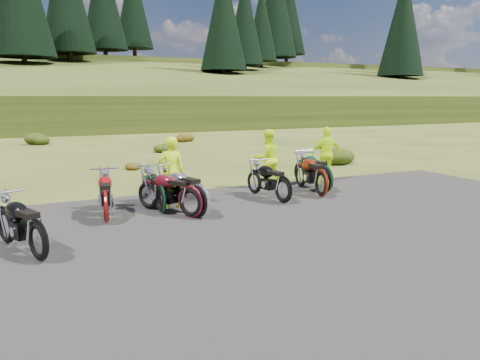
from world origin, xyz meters
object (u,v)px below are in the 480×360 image
motorcycle_0 (40,262)px  motorcycle_3 (200,219)px  motorcycle_7 (325,193)px  person_middle (171,173)px

motorcycle_0 → motorcycle_3: size_ratio=0.93×
motorcycle_3 → motorcycle_7: bearing=-90.2°
motorcycle_3 → person_middle: bearing=-4.1°
motorcycle_7 → motorcycle_0: bearing=111.8°
motorcycle_7 → person_middle: bearing=91.7°
motorcycle_3 → motorcycle_7: motorcycle_3 is taller
motorcycle_0 → person_middle: person_middle is taller
motorcycle_0 → person_middle: bearing=-70.4°
motorcycle_0 → person_middle: (3.37, 2.96, 0.94)m
motorcycle_0 → motorcycle_3: motorcycle_3 is taller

